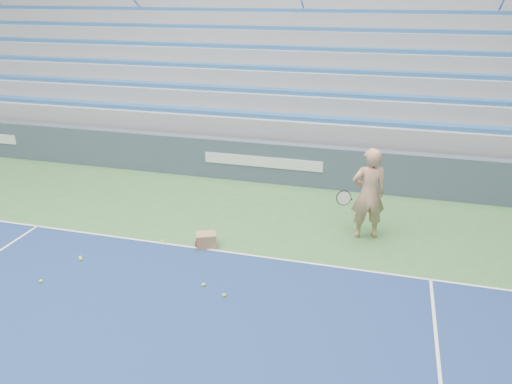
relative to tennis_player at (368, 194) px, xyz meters
The scene contains 10 objects.
sponsor_barrier 3.87m from the tennis_player, 137.84° to the left, with size 30.00×0.32×1.10m.
bleachers 8.88m from the tennis_player, 108.97° to the left, with size 31.00×9.15×7.30m.
tennis_player is the anchor object (origin of this frame).
ball_box 3.43m from the tennis_player, 156.94° to the right, with size 0.49×0.44×0.30m.
tennis_ball_0 6.44m from the tennis_player, 148.46° to the right, with size 0.07×0.07×0.07m, color #BFEC30.
tennis_ball_1 5.83m from the tennis_player, 154.67° to the right, with size 0.07×0.07×0.07m, color #BFEC30.
tennis_ball_2 3.85m from the tennis_player, 134.14° to the right, with size 0.07×0.07×0.07m, color #BFEC30.
tennis_ball_3 5.84m from the tennis_player, 155.34° to the right, with size 0.07×0.07×0.07m, color #BFEC30.
tennis_ball_4 3.72m from the tennis_player, 126.65° to the right, with size 0.07×0.07×0.07m, color #BFEC30.
tennis_ball_5 4.33m from the tennis_player, 160.91° to the right, with size 0.07×0.07×0.07m, color #BFEC30.
Camera 1 is at (3.10, 3.67, 4.88)m, focal length 35.00 mm.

